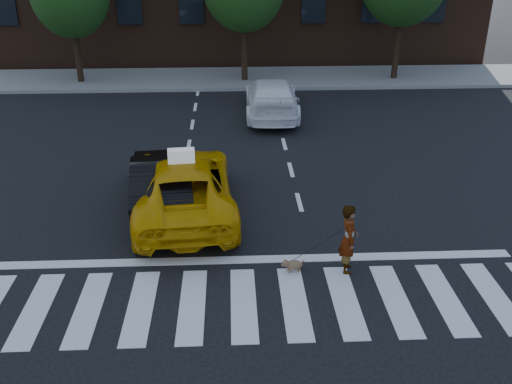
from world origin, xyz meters
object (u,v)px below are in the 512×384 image
black_sedan (162,180)px  dog (292,265)px  woman (349,239)px  taxi (184,185)px  white_suv (272,97)px

black_sedan → dog: size_ratio=8.22×
woman → dog: woman is taller
taxi → black_sedan: taxi is taller
woman → taxi: bearing=56.5°
woman → dog: 1.32m
taxi → white_suv: 8.44m
black_sedan → woman: (4.23, -3.33, 0.07)m
woman → dog: bearing=95.6°
black_sedan → dog: black_sedan is taller
black_sedan → woman: size_ratio=2.74×
dog → woman: bearing=-6.7°
taxi → woman: (3.63, -2.92, 0.04)m
white_suv → taxi: bearing=72.6°
black_sedan → white_suv: 8.29m
taxi → black_sedan: bearing=-39.3°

